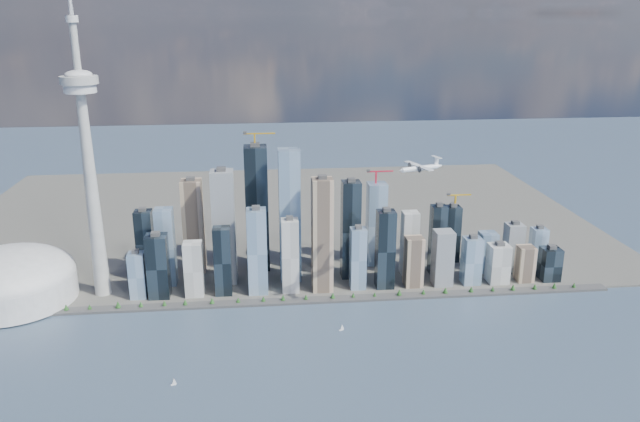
{
  "coord_description": "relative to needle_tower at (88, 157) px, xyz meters",
  "views": [
    {
      "loc": [
        -36.09,
        -674.89,
        450.78
      ],
      "look_at": [
        59.8,
        260.0,
        152.07
      ],
      "focal_mm": 35.0,
      "sensor_mm": 36.0,
      "label": 1
    }
  ],
  "objects": [
    {
      "name": "sailboat_east",
      "position": [
        381.11,
        -161.35,
        -232.47
      ],
      "size": [
        7.53,
        3.81,
        10.5
      ],
      "rotation": [
        0.0,
        0.0,
        0.29
      ],
      "color": "white",
      "rests_on": "ground"
    },
    {
      "name": "sailboat_west",
      "position": [
        149.3,
        -281.92,
        -232.39
      ],
      "size": [
        7.77,
        3.35,
        10.74
      ],
      "rotation": [
        0.0,
        0.0,
        0.2
      ],
      "color": "white",
      "rests_on": "ground"
    },
    {
      "name": "needle_tower",
      "position": [
        0.0,
        0.0,
        0.0
      ],
      "size": [
        56.0,
        56.0,
        550.5
      ],
      "color": "#989994",
      "rests_on": "land"
    },
    {
      "name": "shoreline_trees",
      "position": [
        300.0,
        -60.0,
        -227.06
      ],
      "size": [
        960.53,
        7.2,
        8.8
      ],
      "color": "#3F2D1E",
      "rests_on": "seawall"
    },
    {
      "name": "dome_stadium",
      "position": [
        -140.0,
        -10.0,
        -196.4
      ],
      "size": [
        200.0,
        200.0,
        86.0
      ],
      "color": "silver",
      "rests_on": "land"
    },
    {
      "name": "skyscraper_cluster",
      "position": [
        359.62,
        26.82,
        -157.16
      ],
      "size": [
        736.0,
        142.0,
        253.83
      ],
      "color": "black",
      "rests_on": "land"
    },
    {
      "name": "ground",
      "position": [
        300.0,
        -310.0,
        -235.84
      ],
      "size": [
        4000.0,
        4000.0,
        0.0
      ],
      "primitive_type": "plane",
      "color": "#35495D",
      "rests_on": "ground"
    },
    {
      "name": "airplane",
      "position": [
        493.02,
        -145.98,
        6.89
      ],
      "size": [
        69.75,
        62.39,
        17.49
      ],
      "rotation": [
        0.0,
        0.0,
        0.34
      ],
      "color": "white",
      "rests_on": "ground"
    },
    {
      "name": "seawall",
      "position": [
        300.0,
        -60.0,
        -233.84
      ],
      "size": [
        1100.0,
        22.0,
        4.0
      ],
      "primitive_type": "cube",
      "color": "#383838",
      "rests_on": "ground"
    },
    {
      "name": "land",
      "position": [
        300.0,
        390.0,
        -234.34
      ],
      "size": [
        1400.0,
        900.0,
        3.0
      ],
      "primitive_type": "cube",
      "color": "#4C4C47",
      "rests_on": "ground"
    }
  ]
}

